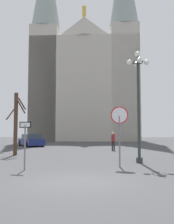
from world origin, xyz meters
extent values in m
plane|color=#424244|center=(0.00, 0.00, 0.00)|extent=(120.00, 120.00, 0.00)
cube|color=#BCB5A5|center=(-1.19, 37.87, 8.87)|extent=(18.81, 12.82, 17.75)
pyramid|color=#BCB5A5|center=(-1.31, 32.67, 19.50)|extent=(6.53, 2.15, 3.50)
cylinder|color=gold|center=(-1.31, 32.67, 22.15)|extent=(0.70, 0.70, 1.80)
cube|color=#BCB5A5|center=(-8.21, 34.17, 9.90)|extent=(4.77, 4.77, 19.80)
cube|color=#BCB5A5|center=(5.64, 33.85, 9.90)|extent=(4.77, 4.77, 19.80)
cylinder|color=slate|center=(1.77, 3.60, 1.26)|extent=(0.08, 0.08, 2.52)
cylinder|color=red|center=(1.77, 3.60, 2.56)|extent=(0.85, 0.24, 0.87)
cylinder|color=white|center=(1.77, 3.58, 2.56)|extent=(0.74, 0.19, 0.76)
cylinder|color=slate|center=(-2.65, 2.47, 1.03)|extent=(0.07, 0.07, 2.06)
cube|color=black|center=(-2.65, 2.47, 2.06)|extent=(0.57, 0.16, 0.28)
cube|color=white|center=(-2.65, 2.45, 2.06)|extent=(0.47, 0.11, 0.19)
cylinder|color=#2D3833|center=(3.01, 5.22, 2.99)|extent=(0.16, 0.16, 5.98)
cylinder|color=#2D3833|center=(3.01, 5.22, 0.15)|extent=(0.36, 0.36, 0.30)
sphere|color=white|center=(3.01, 5.22, 6.15)|extent=(0.34, 0.34, 0.34)
sphere|color=white|center=(3.51, 5.22, 5.68)|extent=(0.31, 0.31, 0.31)
cylinder|color=#2D3833|center=(3.26, 5.22, 5.68)|extent=(0.05, 0.49, 0.05)
sphere|color=white|center=(3.01, 5.71, 5.68)|extent=(0.31, 0.31, 0.31)
cylinder|color=#2D3833|center=(3.01, 5.46, 5.68)|extent=(0.49, 0.05, 0.05)
sphere|color=white|center=(2.52, 5.22, 5.68)|extent=(0.31, 0.31, 0.31)
cylinder|color=#2D3833|center=(2.77, 5.22, 5.68)|extent=(0.05, 0.49, 0.05)
sphere|color=white|center=(3.01, 4.72, 5.68)|extent=(0.31, 0.31, 0.31)
cylinder|color=#2D3833|center=(3.01, 4.97, 5.68)|extent=(0.49, 0.05, 0.05)
cylinder|color=#473323|center=(-5.29, 9.31, 2.29)|extent=(0.29, 0.29, 4.58)
cylinder|color=#473323|center=(-4.86, 9.14, 3.55)|extent=(0.47, 0.95, 1.01)
cylinder|color=#473323|center=(-4.81, 9.19, 3.75)|extent=(0.35, 1.04, 0.81)
cylinder|color=#473323|center=(-5.74, 9.43, 3.00)|extent=(0.35, 1.00, 0.89)
cube|color=navy|center=(-6.78, 19.64, 0.49)|extent=(3.86, 4.70, 0.69)
cube|color=#333D47|center=(-6.66, 19.45, 1.11)|extent=(2.70, 2.96, 0.54)
cylinder|color=black|center=(-8.26, 20.48, 0.32)|extent=(0.52, 0.66, 0.64)
cylinder|color=black|center=(-6.84, 21.34, 0.32)|extent=(0.52, 0.66, 0.64)
cylinder|color=black|center=(-6.71, 17.93, 0.32)|extent=(0.52, 0.66, 0.64)
cylinder|color=black|center=(-5.29, 18.80, 0.32)|extent=(0.52, 0.66, 0.64)
cylinder|color=black|center=(2.24, 13.68, 0.41)|extent=(0.12, 0.12, 0.82)
cylinder|color=black|center=(2.08, 13.67, 0.41)|extent=(0.12, 0.12, 0.82)
cylinder|color=maroon|center=(2.16, 13.67, 1.12)|extent=(0.32, 0.32, 0.61)
sphere|color=tan|center=(2.16, 13.67, 1.54)|extent=(0.22, 0.22, 0.22)
camera|label=1|loc=(0.57, -8.96, 1.80)|focal=40.28mm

